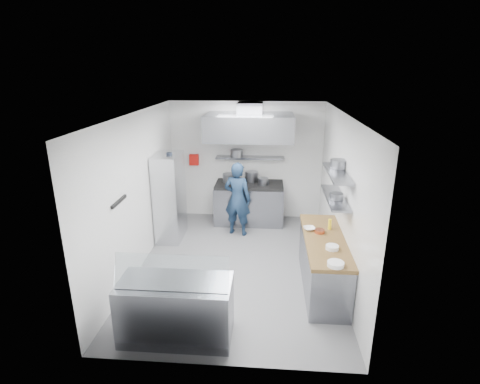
# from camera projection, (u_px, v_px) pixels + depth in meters

# --- Properties ---
(floor) EXTENTS (5.00, 5.00, 0.00)m
(floor) POSITION_uv_depth(u_px,v_px,m) (238.00, 265.00, 7.03)
(floor) COLOR #58585B
(floor) RESTS_ON ground
(ceiling) EXTENTS (5.00, 5.00, 0.00)m
(ceiling) POSITION_uv_depth(u_px,v_px,m) (237.00, 114.00, 6.14)
(ceiling) COLOR silver
(ceiling) RESTS_ON wall_back
(wall_back) EXTENTS (3.60, 2.80, 0.02)m
(wall_back) POSITION_uv_depth(u_px,v_px,m) (246.00, 161.00, 8.95)
(wall_back) COLOR white
(wall_back) RESTS_ON floor
(wall_front) EXTENTS (3.60, 2.80, 0.02)m
(wall_front) POSITION_uv_depth(u_px,v_px,m) (219.00, 266.00, 4.22)
(wall_front) COLOR white
(wall_front) RESTS_ON floor
(wall_left) EXTENTS (2.80, 5.00, 0.02)m
(wall_left) POSITION_uv_depth(u_px,v_px,m) (138.00, 192.00, 6.72)
(wall_left) COLOR white
(wall_left) RESTS_ON floor
(wall_right) EXTENTS (2.80, 5.00, 0.02)m
(wall_right) POSITION_uv_depth(u_px,v_px,m) (341.00, 197.00, 6.45)
(wall_right) COLOR white
(wall_right) RESTS_ON floor
(gas_range) EXTENTS (1.60, 0.80, 0.90)m
(gas_range) POSITION_uv_depth(u_px,v_px,m) (249.00, 204.00, 8.87)
(gas_range) COLOR gray
(gas_range) RESTS_ON floor
(cooktop) EXTENTS (1.57, 0.78, 0.06)m
(cooktop) POSITION_uv_depth(u_px,v_px,m) (249.00, 185.00, 8.71)
(cooktop) COLOR black
(cooktop) RESTS_ON gas_range
(stock_pot_left) EXTENTS (0.29, 0.29, 0.20)m
(stock_pot_left) POSITION_uv_depth(u_px,v_px,m) (229.00, 178.00, 8.79)
(stock_pot_left) COLOR slate
(stock_pot_left) RESTS_ON cooktop
(stock_pot_mid) EXTENTS (0.30, 0.30, 0.24)m
(stock_pot_mid) POSITION_uv_depth(u_px,v_px,m) (251.00, 176.00, 8.84)
(stock_pot_mid) COLOR slate
(stock_pot_mid) RESTS_ON cooktop
(stock_pot_right) EXTENTS (0.23, 0.23, 0.16)m
(stock_pot_right) POSITION_uv_depth(u_px,v_px,m) (263.00, 181.00, 8.59)
(stock_pot_right) COLOR slate
(stock_pot_right) RESTS_ON cooktop
(over_range_shelf) EXTENTS (1.60, 0.30, 0.04)m
(over_range_shelf) POSITION_uv_depth(u_px,v_px,m) (250.00, 158.00, 8.75)
(over_range_shelf) COLOR gray
(over_range_shelf) RESTS_ON wall_back
(shelf_pot_a) EXTENTS (0.29, 0.29, 0.18)m
(shelf_pot_a) POSITION_uv_depth(u_px,v_px,m) (237.00, 153.00, 8.70)
(shelf_pot_a) COLOR slate
(shelf_pot_a) RESTS_ON over_range_shelf
(extractor_hood) EXTENTS (1.90, 1.15, 0.55)m
(extractor_hood) POSITION_uv_depth(u_px,v_px,m) (249.00, 127.00, 8.11)
(extractor_hood) COLOR gray
(extractor_hood) RESTS_ON wall_back
(hood_duct) EXTENTS (0.55, 0.55, 0.24)m
(hood_duct) POSITION_uv_depth(u_px,v_px,m) (250.00, 108.00, 8.20)
(hood_duct) COLOR slate
(hood_duct) RESTS_ON extractor_hood
(red_firebox) EXTENTS (0.22, 0.10, 0.26)m
(red_firebox) POSITION_uv_depth(u_px,v_px,m) (194.00, 160.00, 8.98)
(red_firebox) COLOR red
(red_firebox) RESTS_ON wall_back
(chef) EXTENTS (0.67, 0.53, 1.63)m
(chef) POSITION_uv_depth(u_px,v_px,m) (237.00, 199.00, 8.11)
(chef) COLOR #162942
(chef) RESTS_ON floor
(wire_rack) EXTENTS (0.50, 0.90, 1.85)m
(wire_rack) POSITION_uv_depth(u_px,v_px,m) (170.00, 197.00, 7.90)
(wire_rack) COLOR silver
(wire_rack) RESTS_ON floor
(rack_bin_a) EXTENTS (0.16, 0.20, 0.18)m
(rack_bin_a) POSITION_uv_depth(u_px,v_px,m) (168.00, 206.00, 7.75)
(rack_bin_a) COLOR white
(rack_bin_a) RESTS_ON wire_rack
(rack_bin_b) EXTENTS (0.13, 0.17, 0.15)m
(rack_bin_b) POSITION_uv_depth(u_px,v_px,m) (173.00, 176.00, 8.08)
(rack_bin_b) COLOR yellow
(rack_bin_b) RESTS_ON wire_rack
(rack_jar) EXTENTS (0.12, 0.12, 0.18)m
(rack_jar) POSITION_uv_depth(u_px,v_px,m) (169.00, 157.00, 7.60)
(rack_jar) COLOR black
(rack_jar) RESTS_ON wire_rack
(knife_strip) EXTENTS (0.04, 0.55, 0.05)m
(knife_strip) POSITION_uv_depth(u_px,v_px,m) (119.00, 201.00, 5.82)
(knife_strip) COLOR black
(knife_strip) RESTS_ON wall_left
(prep_counter_base) EXTENTS (0.62, 2.00, 0.84)m
(prep_counter_base) POSITION_uv_depth(u_px,v_px,m) (323.00, 264.00, 6.22)
(prep_counter_base) COLOR gray
(prep_counter_base) RESTS_ON floor
(prep_counter_top) EXTENTS (0.65, 2.04, 0.06)m
(prep_counter_top) POSITION_uv_depth(u_px,v_px,m) (325.00, 240.00, 6.08)
(prep_counter_top) COLOR brown
(prep_counter_top) RESTS_ON prep_counter_base
(plate_stack_a) EXTENTS (0.24, 0.24, 0.06)m
(plate_stack_a) POSITION_uv_depth(u_px,v_px,m) (336.00, 264.00, 5.21)
(plate_stack_a) COLOR white
(plate_stack_a) RESTS_ON prep_counter_top
(plate_stack_b) EXTENTS (0.20, 0.20, 0.06)m
(plate_stack_b) POSITION_uv_depth(u_px,v_px,m) (332.00, 247.00, 5.69)
(plate_stack_b) COLOR white
(plate_stack_b) RESTS_ON prep_counter_top
(copper_pan) EXTENTS (0.17, 0.17, 0.06)m
(copper_pan) POSITION_uv_depth(u_px,v_px,m) (320.00, 231.00, 6.25)
(copper_pan) COLOR #CE613A
(copper_pan) RESTS_ON prep_counter_top
(squeeze_bottle) EXTENTS (0.06, 0.06, 0.18)m
(squeeze_bottle) POSITION_uv_depth(u_px,v_px,m) (330.00, 224.00, 6.38)
(squeeze_bottle) COLOR yellow
(squeeze_bottle) RESTS_ON prep_counter_top
(mixing_bowl) EXTENTS (0.23, 0.23, 0.05)m
(mixing_bowl) POSITION_uv_depth(u_px,v_px,m) (309.00, 229.00, 6.37)
(mixing_bowl) COLOR white
(mixing_bowl) RESTS_ON prep_counter_top
(wall_shelf_lower) EXTENTS (0.30, 1.30, 0.04)m
(wall_shelf_lower) POSITION_uv_depth(u_px,v_px,m) (335.00, 197.00, 6.15)
(wall_shelf_lower) COLOR gray
(wall_shelf_lower) RESTS_ON wall_right
(wall_shelf_upper) EXTENTS (0.30, 1.30, 0.04)m
(wall_shelf_upper) POSITION_uv_depth(u_px,v_px,m) (337.00, 173.00, 6.02)
(wall_shelf_upper) COLOR gray
(wall_shelf_upper) RESTS_ON wall_right
(shelf_pot_c) EXTENTS (0.22, 0.22, 0.10)m
(shelf_pot_c) POSITION_uv_depth(u_px,v_px,m) (336.00, 196.00, 5.99)
(shelf_pot_c) COLOR slate
(shelf_pot_c) RESTS_ON wall_shelf_lower
(shelf_pot_d) EXTENTS (0.28, 0.28, 0.14)m
(shelf_pot_d) POSITION_uv_depth(u_px,v_px,m) (338.00, 164.00, 6.21)
(shelf_pot_d) COLOR slate
(shelf_pot_d) RESTS_ON wall_shelf_upper
(display_case) EXTENTS (1.50, 0.70, 0.85)m
(display_case) POSITION_uv_depth(u_px,v_px,m) (176.00, 310.00, 5.05)
(display_case) COLOR gray
(display_case) RESTS_ON floor
(display_glass) EXTENTS (1.47, 0.19, 0.42)m
(display_glass) POSITION_uv_depth(u_px,v_px,m) (171.00, 272.00, 4.74)
(display_glass) COLOR silver
(display_glass) RESTS_ON display_case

